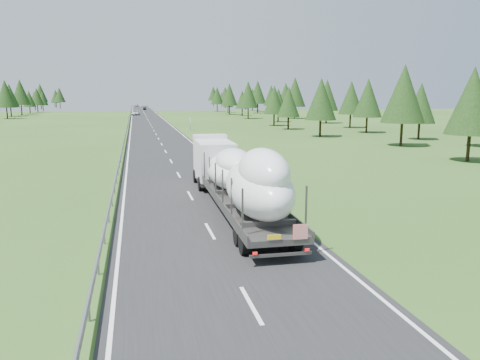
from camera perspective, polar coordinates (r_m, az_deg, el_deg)
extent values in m
plane|color=#2A4C19|center=(16.56, 1.34, -15.01)|extent=(400.00, 400.00, 0.00)
cube|color=black|center=(114.79, -10.82, 6.63)|extent=(10.00, 400.00, 0.02)
cube|color=slate|center=(114.71, -13.50, 6.82)|extent=(0.08, 400.00, 0.32)
cylinder|color=slate|center=(16.11, -17.97, -15.11)|extent=(0.10, 0.10, 0.60)
cube|color=silver|center=(46.13, 0.23, 2.13)|extent=(0.12, 0.07, 1.00)
cube|color=black|center=(46.08, 0.23, 2.53)|extent=(0.13, 0.08, 0.12)
cube|color=silver|center=(95.29, -6.49, 6.31)|extent=(0.12, 0.07, 1.00)
cube|color=black|center=(95.26, -6.50, 6.51)|extent=(0.13, 0.08, 0.12)
cube|color=silver|center=(145.02, -8.65, 7.63)|extent=(0.12, 0.07, 1.00)
cube|color=black|center=(145.01, -8.65, 7.75)|extent=(0.13, 0.08, 0.12)
cube|color=silver|center=(194.89, -9.70, 8.26)|extent=(0.12, 0.07, 1.00)
cube|color=black|center=(194.88, -9.70, 8.36)|extent=(0.13, 0.08, 0.12)
cube|color=silver|center=(244.81, -10.33, 8.64)|extent=(0.12, 0.07, 1.00)
cube|color=black|center=(244.81, -10.33, 8.71)|extent=(0.13, 0.08, 0.12)
cube|color=silver|center=(294.76, -10.74, 8.89)|extent=(0.12, 0.07, 1.00)
cube|color=black|center=(294.76, -10.75, 8.95)|extent=(0.13, 0.08, 0.12)
cube|color=silver|center=(344.73, -11.04, 9.06)|extent=(0.12, 0.07, 1.00)
cube|color=black|center=(344.72, -11.04, 9.12)|extent=(0.13, 0.08, 0.12)
cylinder|color=slate|center=(95.33, -6.08, 6.63)|extent=(0.08, 0.08, 2.00)
cube|color=silver|center=(95.27, -6.09, 7.23)|extent=(0.05, 0.90, 1.20)
cylinder|color=black|center=(80.86, 20.97, 5.73)|extent=(0.36, 0.36, 3.08)
cone|color=black|center=(80.68, 21.17, 8.76)|extent=(4.80, 4.80, 6.42)
cylinder|color=black|center=(92.33, 15.18, 6.66)|extent=(0.36, 0.36, 3.47)
cone|color=black|center=(92.18, 15.33, 9.65)|extent=(5.40, 5.40, 7.23)
cylinder|color=black|center=(105.69, 13.29, 7.16)|extent=(0.36, 0.36, 3.45)
cone|color=black|center=(105.56, 13.39, 9.76)|extent=(5.37, 5.37, 7.19)
cylinder|color=black|center=(121.24, 10.47, 7.71)|extent=(0.36, 0.36, 3.73)
cone|color=black|center=(121.13, 10.55, 10.15)|extent=(5.80, 5.80, 7.76)
cylinder|color=black|center=(137.77, 9.82, 7.94)|extent=(0.36, 0.36, 3.35)
cone|color=black|center=(137.66, 9.88, 9.88)|extent=(5.21, 5.21, 6.98)
cylinder|color=black|center=(144.03, 6.67, 8.29)|extent=(0.36, 0.36, 4.20)
cone|color=black|center=(143.95, 6.72, 10.61)|extent=(6.54, 6.54, 8.76)
cylinder|color=black|center=(161.66, 5.55, 8.46)|extent=(0.36, 0.36, 3.82)
cone|color=black|center=(161.58, 5.58, 10.34)|extent=(5.94, 5.94, 7.95)
cylinder|color=black|center=(175.92, 3.80, 8.61)|extent=(0.36, 0.36, 3.63)
cone|color=black|center=(175.84, 3.82, 10.25)|extent=(5.65, 5.65, 7.57)
cylinder|color=black|center=(185.38, 2.16, 8.81)|extent=(0.36, 0.36, 4.32)
cone|color=black|center=(185.32, 2.17, 10.67)|extent=(6.72, 6.72, 8.99)
cylinder|color=black|center=(201.84, 2.19, 8.89)|extent=(0.36, 0.36, 3.98)
cone|color=black|center=(201.78, 2.20, 10.46)|extent=(6.19, 6.19, 8.29)
cylinder|color=black|center=(214.28, 1.52, 8.90)|extent=(0.36, 0.36, 3.41)
cone|color=black|center=(214.21, 1.53, 10.17)|extent=(5.30, 5.30, 7.10)
cylinder|color=black|center=(228.49, 0.69, 8.99)|extent=(0.36, 0.36, 3.41)
cone|color=black|center=(228.43, 0.69, 10.18)|extent=(5.31, 5.31, 7.11)
cylinder|color=black|center=(240.93, -1.30, 9.13)|extent=(0.36, 0.36, 3.97)
cone|color=black|center=(240.88, -1.30, 10.44)|extent=(6.18, 6.18, 8.28)
cylinder|color=black|center=(255.32, -1.77, 9.17)|extent=(0.36, 0.36, 3.77)
cone|color=black|center=(255.26, -1.78, 10.35)|extent=(5.87, 5.87, 7.86)
cylinder|color=black|center=(270.69, -1.84, 9.26)|extent=(0.36, 0.36, 3.94)
cone|color=black|center=(270.64, -1.85, 10.42)|extent=(6.13, 6.13, 8.21)
cylinder|color=black|center=(285.18, -2.23, 9.21)|extent=(0.36, 0.36, 2.96)
cone|color=black|center=(285.12, -2.24, 10.04)|extent=(4.60, 4.60, 6.17)
cylinder|color=black|center=(294.38, -3.27, 9.36)|extent=(0.36, 0.36, 4.21)
cone|color=black|center=(294.34, -3.28, 10.50)|extent=(6.55, 6.55, 8.78)
cylinder|color=black|center=(56.12, 26.10, 3.80)|extent=(0.36, 0.36, 3.43)
cone|color=black|center=(55.86, 26.49, 8.66)|extent=(5.34, 5.34, 7.15)
cylinder|color=black|center=(69.62, 19.08, 5.52)|extent=(0.36, 0.36, 3.84)
cone|color=black|center=(69.42, 19.34, 9.91)|extent=(5.98, 5.98, 8.01)
cylinder|color=black|center=(81.65, 9.75, 6.41)|extent=(0.36, 0.36, 3.39)
cone|color=black|center=(81.48, 9.85, 9.72)|extent=(5.28, 5.28, 7.07)
cylinder|color=black|center=(98.41, 5.90, 7.04)|extent=(0.36, 0.36, 3.01)
cone|color=black|center=(98.27, 5.94, 9.47)|extent=(4.69, 4.69, 6.27)
cylinder|color=black|center=(110.02, 4.17, 7.45)|extent=(0.36, 0.36, 3.17)
cone|color=black|center=(109.89, 4.20, 9.74)|extent=(4.92, 4.92, 6.59)
cylinder|color=black|center=(125.34, 4.67, 7.76)|extent=(0.36, 0.36, 3.00)
cone|color=black|center=(125.22, 4.70, 9.66)|extent=(4.67, 4.67, 6.25)
cylinder|color=black|center=(142.55, 1.00, 8.26)|extent=(0.36, 0.36, 3.80)
cone|color=black|center=(142.46, 1.00, 10.38)|extent=(5.91, 5.91, 7.91)
cylinder|color=black|center=(161.34, 0.27, 8.35)|extent=(0.36, 0.36, 2.92)
cone|color=black|center=(161.25, 0.27, 9.79)|extent=(4.54, 4.54, 6.09)
cylinder|color=black|center=(172.03, -1.30, 8.62)|extent=(0.36, 0.36, 3.82)
cone|color=black|center=(171.95, -1.31, 10.39)|extent=(5.95, 5.95, 7.96)
cylinder|color=black|center=(189.05, -1.48, 8.60)|extent=(0.36, 0.36, 2.67)
cone|color=black|center=(188.97, -1.48, 9.72)|extent=(4.16, 4.16, 5.57)
cylinder|color=black|center=(205.51, -2.80, 8.86)|extent=(0.36, 0.36, 3.60)
cone|color=black|center=(205.44, -2.81, 10.25)|extent=(5.60, 5.60, 7.50)
cylinder|color=black|center=(158.20, -26.54, 7.41)|extent=(0.36, 0.36, 3.94)
cone|color=black|center=(158.12, -26.70, 9.39)|extent=(6.12, 6.12, 8.20)
cylinder|color=black|center=(173.49, -26.14, 7.56)|extent=(0.36, 0.36, 3.65)
cone|color=black|center=(173.41, -26.27, 9.23)|extent=(5.68, 5.68, 7.60)
cylinder|color=black|center=(183.49, -25.09, 7.84)|extent=(0.36, 0.36, 4.27)
cone|color=black|center=(183.42, -25.23, 9.68)|extent=(6.64, 6.64, 8.89)
cylinder|color=black|center=(199.14, -24.23, 7.84)|extent=(0.36, 0.36, 2.99)
cone|color=black|center=(199.07, -24.32, 9.03)|extent=(4.65, 4.65, 6.22)
cylinder|color=black|center=(211.45, -23.44, 8.04)|extent=(0.36, 0.36, 3.40)
cone|color=black|center=(211.38, -23.53, 9.32)|extent=(5.28, 5.28, 7.08)
cylinder|color=black|center=(225.87, -22.88, 8.12)|extent=(0.36, 0.36, 2.99)
cone|color=black|center=(225.81, -22.95, 9.17)|extent=(4.64, 4.64, 6.22)
cylinder|color=black|center=(240.58, -23.70, 8.15)|extent=(0.36, 0.36, 2.96)
cone|color=black|center=(240.52, -23.77, 9.13)|extent=(4.60, 4.60, 6.16)
cylinder|color=black|center=(254.81, -23.08, 8.42)|extent=(0.36, 0.36, 4.30)
cone|color=black|center=(254.77, -23.17, 9.76)|extent=(6.68, 6.68, 8.95)
cylinder|color=black|center=(268.71, -21.08, 8.56)|extent=(0.36, 0.36, 3.79)
cone|color=black|center=(268.66, -21.15, 9.68)|extent=(5.89, 5.89, 7.89)
cylinder|color=black|center=(283.73, -21.48, 8.55)|extent=(0.36, 0.36, 3.42)
cone|color=black|center=(283.68, -21.55, 9.51)|extent=(5.32, 5.32, 7.12)
cylinder|color=black|center=(293.93, -21.62, 8.54)|extent=(0.36, 0.36, 2.95)
cone|color=black|center=(293.88, -21.68, 9.33)|extent=(4.59, 4.59, 6.15)
cube|color=silver|center=(36.45, -3.17, 2.38)|extent=(2.79, 5.43, 3.02)
cube|color=black|center=(39.07, -3.84, 3.70)|extent=(2.48, 0.13, 1.51)
cube|color=silver|center=(38.59, -3.77, 5.31)|extent=(2.72, 1.34, 0.32)
cube|color=#4F4D4B|center=(35.64, -2.86, -0.17)|extent=(2.75, 3.28, 0.27)
cylinder|color=black|center=(38.40, -5.44, 0.48)|extent=(0.40, 1.08, 1.08)
cylinder|color=black|center=(38.78, -1.81, 0.62)|extent=(0.40, 1.08, 1.08)
cylinder|color=black|center=(35.04, -4.73, -0.46)|extent=(0.40, 1.08, 1.08)
cylinder|color=black|center=(35.46, -0.77, -0.30)|extent=(0.40, 1.08, 1.08)
cube|color=#4F4D4B|center=(26.77, 0.47, -2.83)|extent=(3.18, 15.13, 0.28)
cube|color=#4F4D4B|center=(26.43, -2.56, -2.41)|extent=(0.34, 15.07, 0.26)
cube|color=#4F4D4B|center=(27.06, 3.43, -2.11)|extent=(0.34, 15.07, 0.26)
cube|color=#4F4D4B|center=(20.06, 0.65, -3.90)|extent=(0.08, 0.08, 2.05)
cube|color=#4F4D4B|center=(20.88, 8.34, -3.44)|extent=(0.08, 0.08, 2.05)
cube|color=#4F4D4B|center=(22.52, -0.85, -2.32)|extent=(0.08, 0.08, 2.05)
cube|color=#4F4D4B|center=(23.25, 6.08, -1.97)|extent=(0.08, 0.08, 2.05)
cube|color=#4F4D4B|center=(25.00, -2.06, -1.05)|extent=(0.08, 0.08, 2.05)
cube|color=#4F4D4B|center=(25.66, 4.24, -0.77)|extent=(0.08, 0.08, 2.05)
cube|color=#4F4D4B|center=(27.50, -3.05, -0.01)|extent=(0.08, 0.08, 2.05)
cube|color=#4F4D4B|center=(28.10, 2.72, 0.22)|extent=(0.08, 0.08, 2.05)
cube|color=#4F4D4B|center=(30.01, -3.87, 0.86)|extent=(0.08, 0.08, 2.05)
cube|color=#4F4D4B|center=(30.57, 1.45, 1.05)|extent=(0.08, 0.08, 2.05)
cube|color=#4F4D4B|center=(32.53, -4.56, 1.59)|extent=(0.08, 0.08, 2.05)
cube|color=#4F4D4B|center=(33.05, 0.36, 1.76)|extent=(0.08, 0.08, 2.05)
cylinder|color=black|center=(21.17, 0.90, -7.68)|extent=(0.45, 1.08, 1.08)
cylinder|color=black|center=(21.82, 7.01, -7.21)|extent=(0.45, 1.08, 1.08)
cylinder|color=black|center=(22.37, 0.12, -6.68)|extent=(0.45, 1.08, 1.08)
cylinder|color=black|center=(22.98, 5.93, -6.27)|extent=(0.45, 1.08, 1.08)
cube|color=#4F4D4B|center=(19.97, 5.38, -9.01)|extent=(2.69, 0.18, 0.13)
cube|color=red|center=(19.86, 7.72, -6.24)|extent=(0.65, 0.05, 0.65)
cube|color=yellow|center=(19.56, 4.58, -6.93)|extent=(0.59, 0.05, 0.19)
cube|color=red|center=(19.54, 2.26, -8.91)|extent=(0.19, 0.07, 0.11)
cube|color=red|center=(20.21, 8.54, -8.36)|extent=(0.19, 0.07, 0.11)
ellipsoid|color=white|center=(23.17, 2.40, -1.02)|extent=(3.09, 7.54, 2.79)
ellipsoid|color=white|center=(22.11, 3.04, 1.00)|extent=(2.33, 4.78, 2.24)
ellipsoid|color=white|center=(30.25, -1.19, 1.04)|extent=(3.14, 7.71, 2.13)
ellipsoid|color=white|center=(29.21, -0.82, 2.19)|extent=(2.37, 4.89, 1.71)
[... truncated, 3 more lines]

